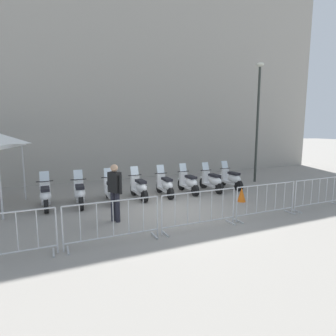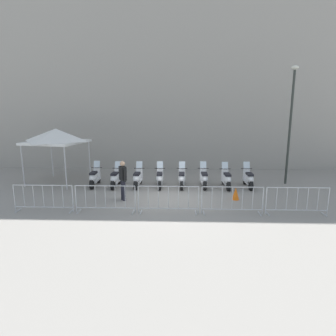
{
  "view_description": "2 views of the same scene",
  "coord_description": "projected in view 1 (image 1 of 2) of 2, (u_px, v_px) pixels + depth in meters",
  "views": [
    {
      "loc": [
        -2.14,
        -8.5,
        2.74
      ],
      "look_at": [
        0.37,
        2.18,
        1.14
      ],
      "focal_mm": 28.47,
      "sensor_mm": 36.0,
      "label": 1
    },
    {
      "loc": [
        2.55,
        -11.71,
        3.81
      ],
      "look_at": [
        -0.56,
        2.14,
        0.93
      ],
      "focal_mm": 30.1,
      "sensor_mm": 36.0,
      "label": 2
    }
  ],
  "objects": [
    {
      "name": "traffic_cone",
      "position": [
        242.0,
        195.0,
        10.13
      ],
      "size": [
        0.32,
        0.32,
        0.55
      ],
      "primitive_type": "cone",
      "color": "orange",
      "rests_on": "ground"
    },
    {
      "name": "motorcycle_2",
      "position": [
        111.0,
        191.0,
        9.98
      ],
      "size": [
        0.62,
        1.72,
        1.24
      ],
      "color": "black",
      "rests_on": "ground"
    },
    {
      "name": "barrier_segment_1",
      "position": [
        113.0,
        222.0,
        6.38
      ],
      "size": [
        2.27,
        0.83,
        1.07
      ],
      "color": "#B2B5B7",
      "rests_on": "ground"
    },
    {
      "name": "ground_plane",
      "position": [
        172.0,
        210.0,
        9.07
      ],
      "size": [
        120.0,
        120.0,
        0.0
      ],
      "primitive_type": "plane",
      "color": "gray"
    },
    {
      "name": "motorcycle_1",
      "position": [
        80.0,
        194.0,
        9.52
      ],
      "size": [
        0.62,
        1.72,
        1.24
      ],
      "color": "black",
      "rests_on": "ground"
    },
    {
      "name": "motorcycle_7",
      "position": [
        231.0,
        179.0,
        12.33
      ],
      "size": [
        0.66,
        1.72,
        1.24
      ],
      "color": "black",
      "rests_on": "ground"
    },
    {
      "name": "street_lamp",
      "position": [
        258.0,
        112.0,
        13.55
      ],
      "size": [
        0.36,
        0.36,
        6.03
      ],
      "color": "#2D332D",
      "rests_on": "ground"
    },
    {
      "name": "motorcycle_3",
      "position": [
        139.0,
        188.0,
        10.47
      ],
      "size": [
        0.71,
        1.71,
        1.24
      ],
      "color": "black",
      "rests_on": "ground"
    },
    {
      "name": "motorcycle_5",
      "position": [
        189.0,
        183.0,
        11.42
      ],
      "size": [
        0.67,
        1.72,
        1.24
      ],
      "color": "black",
      "rests_on": "ground"
    },
    {
      "name": "barrier_segment_2",
      "position": [
        200.0,
        210.0,
        7.34
      ],
      "size": [
        2.27,
        0.83,
        1.07
      ],
      "color": "#B2B5B7",
      "rests_on": "ground"
    },
    {
      "name": "barrier_segment_4",
      "position": [
        319.0,
        193.0,
        9.26
      ],
      "size": [
        2.27,
        0.83,
        1.07
      ],
      "color": "#B2B5B7",
      "rests_on": "ground"
    },
    {
      "name": "building_facade",
      "position": [
        115.0,
        49.0,
        14.98
      ],
      "size": [
        27.96,
        7.54,
        14.46
      ],
      "primitive_type": "cube",
      "rotation": [
        0.0,
        0.0,
        0.19
      ],
      "color": "#9E998E",
      "rests_on": "ground"
    },
    {
      "name": "motorcycle_4",
      "position": [
        165.0,
        185.0,
        10.92
      ],
      "size": [
        0.63,
        1.72,
        1.24
      ],
      "color": "black",
      "rests_on": "ground"
    },
    {
      "name": "officer_near_row_end",
      "position": [
        115.0,
        189.0,
        7.84
      ],
      "size": [
        0.41,
        0.42,
        1.73
      ],
      "color": "#23232D",
      "rests_on": "ground"
    },
    {
      "name": "barrier_segment_3",
      "position": [
        266.0,
        201.0,
        8.3
      ],
      "size": [
        2.27,
        0.83,
        1.07
      ],
      "color": "#B2B5B7",
      "rests_on": "ground"
    },
    {
      "name": "motorcycle_6",
      "position": [
        212.0,
        181.0,
        11.79
      ],
      "size": [
        0.69,
        1.71,
        1.24
      ],
      "color": "black",
      "rests_on": "ground"
    },
    {
      "name": "motorcycle_0",
      "position": [
        46.0,
        196.0,
        9.18
      ],
      "size": [
        0.69,
        1.71,
        1.24
      ],
      "color": "black",
      "rests_on": "ground"
    }
  ]
}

